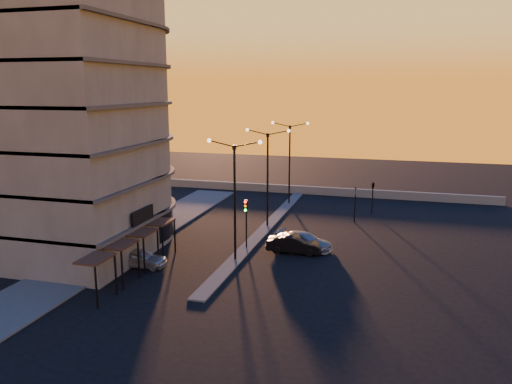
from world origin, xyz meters
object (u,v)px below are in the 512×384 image
object	(u,v)px
traffic_light_main	(246,216)
car_hatchback	(140,258)
car_sedan	(294,244)
car_wagon	(304,241)
streetlamp_mid	(268,170)

from	to	relation	value
traffic_light_main	car_hatchback	distance (m)	9.23
car_sedan	car_wagon	distance (m)	1.28
streetlamp_mid	car_sedan	size ratio (longest dim) A/B	2.10
streetlamp_mid	car_sedan	distance (m)	9.36
streetlamp_mid	car_wagon	size ratio (longest dim) A/B	1.96
traffic_light_main	car_hatchback	xyz separation A→B (m)	(-6.50, -6.17, -2.19)
car_hatchback	traffic_light_main	bearing A→B (deg)	-51.00
traffic_light_main	car_sedan	size ratio (longest dim) A/B	0.94
streetlamp_mid	car_sedan	xyz separation A→B (m)	(4.07, -6.90, -4.85)
traffic_light_main	car_sedan	distance (m)	4.61
car_hatchback	car_sedan	distance (m)	12.36
car_sedan	car_wagon	world-z (taller)	car_sedan
streetlamp_mid	car_wagon	world-z (taller)	streetlamp_mid
traffic_light_main	car_wagon	size ratio (longest dim) A/B	0.88
car_hatchback	car_wagon	world-z (taller)	car_wagon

